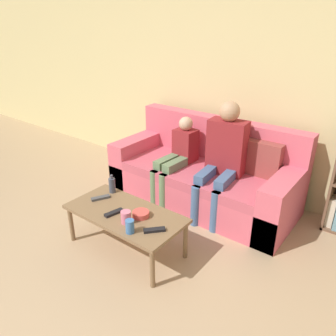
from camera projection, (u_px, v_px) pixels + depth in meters
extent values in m
plane|color=tan|center=(11.00, 335.00, 2.14)|extent=(22.00, 22.00, 0.00)
cube|color=beige|center=(228.00, 77.00, 3.62)|extent=(12.00, 0.06, 2.60)
cube|color=#DB5B70|center=(201.00, 189.00, 3.65)|extent=(2.03, 0.86, 0.32)
cube|color=#C95467|center=(197.00, 174.00, 3.50)|extent=(1.59, 0.68, 0.10)
cube|color=#DB5B70|center=(219.00, 138.00, 3.69)|extent=(2.03, 0.18, 0.47)
cube|color=#DB5B70|center=(140.00, 159.00, 4.10)|extent=(0.22, 0.86, 0.58)
cube|color=#DB5B70|center=(283.00, 204.00, 3.10)|extent=(0.22, 0.86, 0.58)
cube|color=#93423D|center=(263.00, 159.00, 3.28)|extent=(0.36, 0.12, 0.36)
cube|color=brown|center=(334.00, 181.00, 3.11)|extent=(0.02, 0.28, 0.95)
cube|color=beige|center=(332.00, 211.00, 3.20)|extent=(0.07, 0.16, 0.30)
cylinder|color=brown|center=(71.00, 224.00, 3.00)|extent=(0.04, 0.04, 0.35)
cylinder|color=brown|center=(152.00, 269.00, 2.46)|extent=(0.04, 0.04, 0.35)
cylinder|color=brown|center=(107.00, 204.00, 3.31)|extent=(0.04, 0.04, 0.35)
cylinder|color=brown|center=(185.00, 240.00, 2.78)|extent=(0.04, 0.04, 0.35)
cube|color=brown|center=(125.00, 214.00, 2.81)|extent=(1.05, 0.52, 0.03)
cylinder|color=#476693|center=(195.00, 206.00, 3.21)|extent=(0.10, 0.10, 0.42)
cylinder|color=#476693|center=(215.00, 212.00, 3.11)|extent=(0.10, 0.10, 0.42)
cube|color=#476693|center=(206.00, 174.00, 3.28)|extent=(0.14, 0.39, 0.09)
cube|color=#476693|center=(226.00, 179.00, 3.18)|extent=(0.14, 0.39, 0.09)
cube|color=maroon|center=(227.00, 147.00, 3.31)|extent=(0.40, 0.24, 0.56)
sphere|color=tan|center=(230.00, 111.00, 3.16)|extent=(0.20, 0.20, 0.20)
cylinder|color=#66845B|center=(154.00, 189.00, 3.53)|extent=(0.09, 0.09, 0.42)
cylinder|color=#66845B|center=(163.00, 193.00, 3.45)|extent=(0.09, 0.09, 0.42)
cube|color=#66845B|center=(168.00, 161.00, 3.58)|extent=(0.12, 0.38, 0.09)
cube|color=#66845B|center=(177.00, 164.00, 3.50)|extent=(0.12, 0.38, 0.09)
cube|color=maroon|center=(185.00, 145.00, 3.65)|extent=(0.24, 0.21, 0.36)
sphere|color=#D1A889|center=(186.00, 124.00, 3.54)|extent=(0.15, 0.15, 0.15)
cylinder|color=pink|center=(126.00, 217.00, 2.64)|extent=(0.08, 0.08, 0.10)
cylinder|color=#3D70B2|center=(130.00, 226.00, 2.51)|extent=(0.07, 0.07, 0.11)
cube|color=black|center=(114.00, 213.00, 2.77)|extent=(0.09, 0.18, 0.02)
cube|color=#47474C|center=(101.00, 198.00, 3.00)|extent=(0.12, 0.17, 0.02)
cube|color=black|center=(154.00, 230.00, 2.54)|extent=(0.15, 0.16, 0.02)
cylinder|color=#DB4C47|center=(141.00, 214.00, 2.73)|extent=(0.14, 0.14, 0.05)
cylinder|color=#424756|center=(112.00, 185.00, 3.10)|extent=(0.06, 0.06, 0.14)
cylinder|color=#424756|center=(111.00, 177.00, 3.06)|extent=(0.03, 0.03, 0.04)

